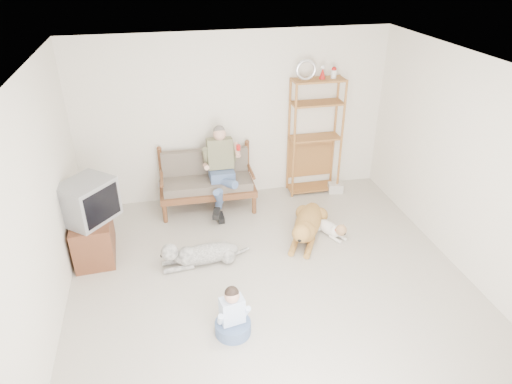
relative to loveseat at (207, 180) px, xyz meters
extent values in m
plane|color=beige|center=(0.54, -2.39, -0.49)|extent=(5.50, 5.50, 0.00)
plane|color=silver|center=(0.54, -2.39, 2.21)|extent=(5.50, 5.50, 0.00)
plane|color=silver|center=(0.54, 0.36, 0.86)|extent=(5.00, 0.00, 5.00)
plane|color=silver|center=(-1.96, -2.39, 0.86)|extent=(0.00, 5.50, 5.50)
plane|color=silver|center=(3.04, -2.39, 0.86)|extent=(0.00, 5.50, 5.50)
cube|color=brown|center=(0.00, -0.07, -0.14)|extent=(1.52, 0.74, 0.10)
cube|color=#65564D|center=(0.00, -0.07, -0.02)|extent=(1.39, 0.63, 0.13)
cube|color=#65564D|center=(0.00, 0.17, 0.21)|extent=(1.38, 0.15, 0.45)
cylinder|color=brown|center=(0.00, 0.23, 0.41)|extent=(1.40, 0.08, 0.05)
cylinder|color=brown|center=(-0.70, -0.37, -0.34)|extent=(0.07, 0.07, 0.30)
cylinder|color=brown|center=(-0.70, 0.23, -0.01)|extent=(0.07, 0.07, 0.95)
cylinder|color=brown|center=(0.70, -0.37, -0.34)|extent=(0.07, 0.07, 0.30)
cylinder|color=brown|center=(0.70, 0.23, -0.01)|extent=(0.07, 0.07, 0.95)
cube|color=slate|center=(0.23, -0.11, 0.11)|extent=(0.38, 0.36, 0.19)
cube|color=#767452|center=(0.23, -0.02, 0.44)|extent=(0.40, 0.27, 0.50)
sphere|color=tan|center=(0.23, -0.05, 0.77)|extent=(0.20, 0.20, 0.20)
sphere|color=#544F4B|center=(0.23, -0.03, 0.81)|extent=(0.18, 0.18, 0.18)
cylinder|color=#B21413|center=(0.48, -0.23, 0.60)|extent=(0.07, 0.07, 0.09)
cube|color=#A26E33|center=(1.85, 0.16, 1.45)|extent=(0.83, 0.34, 0.03)
torus|color=silver|center=(1.63, 0.16, 1.62)|extent=(0.33, 0.05, 0.33)
cone|color=#B21413|center=(1.90, 0.16, 1.55)|extent=(0.11, 0.11, 0.17)
cylinder|color=#A26E33|center=(1.44, 0.00, 0.49)|extent=(0.04, 0.04, 1.96)
cylinder|color=#A26E33|center=(1.44, 0.32, 0.49)|extent=(0.04, 0.04, 1.96)
cylinder|color=#A26E33|center=(2.25, 0.00, 0.49)|extent=(0.04, 0.04, 1.96)
cylinder|color=#A26E33|center=(2.25, 0.32, 0.49)|extent=(0.04, 0.04, 1.96)
cube|color=silver|center=(2.22, 0.00, -0.41)|extent=(0.28, 0.22, 0.16)
cube|color=brown|center=(-1.68, -0.99, -0.19)|extent=(0.55, 0.92, 0.60)
cube|color=brown|center=(-1.92, -1.21, -0.19)|extent=(0.04, 0.40, 0.50)
cube|color=brown|center=(-1.92, -0.77, -0.19)|extent=(0.04, 0.40, 0.50)
cube|color=gray|center=(-1.66, -1.03, 0.39)|extent=(0.83, 0.84, 0.55)
cube|color=black|center=(-1.46, -1.20, 0.39)|extent=(0.38, 0.43, 0.44)
cube|color=white|center=(-0.71, 0.35, -0.19)|extent=(0.12, 0.02, 0.08)
ellipsoid|color=#B48A3E|center=(1.36, -1.08, -0.32)|extent=(0.82, 1.09, 0.33)
sphere|color=#B48A3E|center=(1.22, -1.35, -0.30)|extent=(0.33, 0.33, 0.33)
sphere|color=#B48A3E|center=(1.09, -1.58, -0.16)|extent=(0.26, 0.26, 0.26)
ellipsoid|color=#B48A3E|center=(1.04, -1.68, -0.18)|extent=(0.19, 0.22, 0.10)
cylinder|color=#B48A3E|center=(1.61, -0.62, -0.42)|extent=(0.11, 0.42, 0.05)
ellipsoid|color=#B48A3E|center=(1.02, -1.52, -0.16)|extent=(0.09, 0.10, 0.13)
ellipsoid|color=#B48A3E|center=(1.18, -1.60, -0.16)|extent=(0.09, 0.10, 0.13)
ellipsoid|color=white|center=(-0.21, -1.50, -0.35)|extent=(0.91, 0.38, 0.27)
sphere|color=white|center=(-0.47, -1.52, -0.33)|extent=(0.27, 0.27, 0.27)
sphere|color=white|center=(-0.69, -1.54, -0.22)|extent=(0.23, 0.23, 0.23)
ellipsoid|color=white|center=(-0.79, -1.55, -0.24)|extent=(0.17, 0.12, 0.09)
cylinder|color=white|center=(0.24, -1.46, -0.43)|extent=(0.34, 0.19, 0.04)
ellipsoid|color=white|center=(-0.67, -1.46, -0.22)|extent=(0.08, 0.06, 0.11)
ellipsoid|color=white|center=(-0.66, -1.62, -0.22)|extent=(0.08, 0.06, 0.11)
ellipsoid|color=white|center=(1.64, -1.19, -0.40)|extent=(0.37, 0.50, 0.18)
sphere|color=white|center=(1.70, -1.31, -0.38)|extent=(0.18, 0.18, 0.18)
sphere|color=#AA7F55|center=(1.75, -1.42, -0.31)|extent=(0.16, 0.16, 0.16)
ellipsoid|color=#AA7F55|center=(1.78, -1.48, -0.32)|extent=(0.11, 0.14, 0.06)
cylinder|color=white|center=(1.55, -0.98, -0.45)|extent=(0.15, 0.15, 0.03)
cone|color=#AA7F55|center=(1.69, -1.43, -0.26)|extent=(0.05, 0.05, 0.06)
cone|color=#AA7F55|center=(1.79, -1.38, -0.26)|extent=(0.05, 0.05, 0.06)
torus|color=#B21413|center=(1.74, -1.40, -0.32)|extent=(0.15, 0.15, 0.02)
cylinder|color=slate|center=(-0.08, -2.84, -0.41)|extent=(0.40, 0.40, 0.15)
cube|color=#CFE3F8|center=(-0.08, -2.82, -0.18)|extent=(0.28, 0.21, 0.31)
sphere|color=tan|center=(-0.08, -2.84, 0.04)|extent=(0.16, 0.16, 0.16)
sphere|color=black|center=(-0.08, -2.83, 0.07)|extent=(0.15, 0.15, 0.15)
camera|label=1|loc=(-0.64, -6.51, 3.31)|focal=32.00mm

